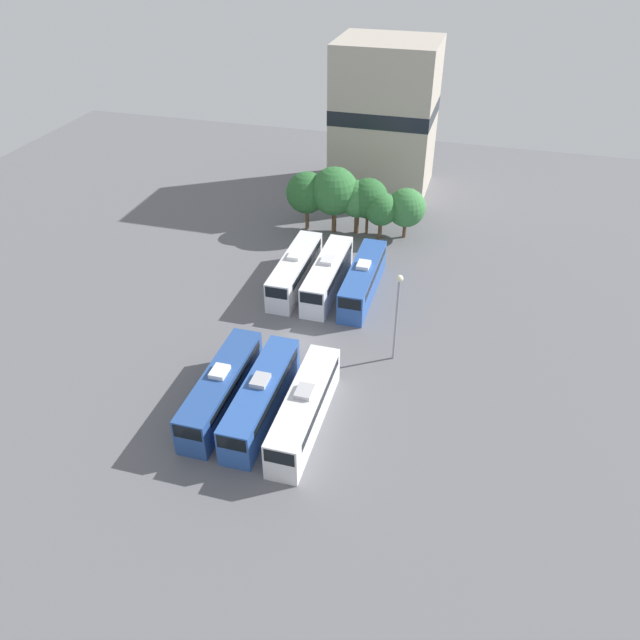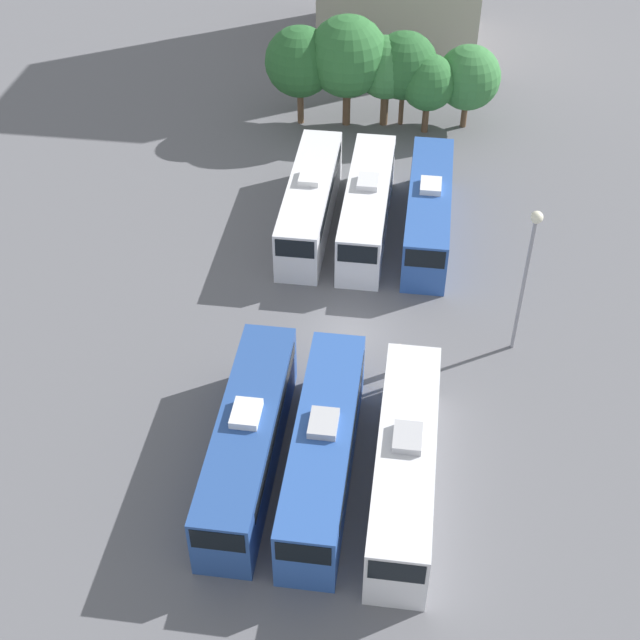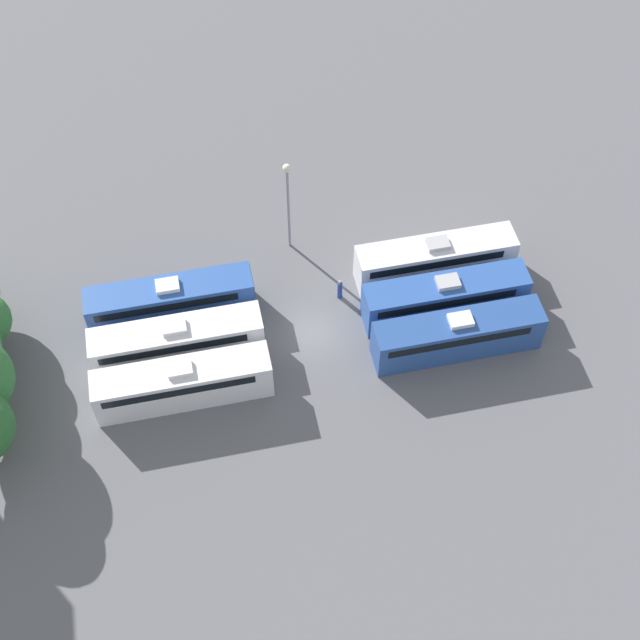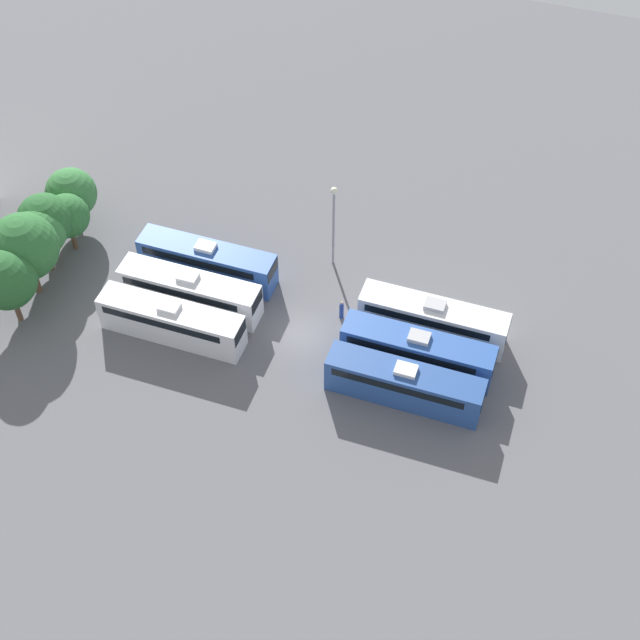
{
  "view_description": "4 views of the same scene",
  "coord_description": "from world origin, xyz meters",
  "px_view_note": "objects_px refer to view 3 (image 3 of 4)",
  "views": [
    {
      "loc": [
        13.73,
        -42.5,
        33.47
      ],
      "look_at": [
        1.33,
        1.76,
        1.51
      ],
      "focal_mm": 35.0,
      "sensor_mm": 36.0,
      "label": 1
    },
    {
      "loc": [
        3.08,
        -34.53,
        31.03
      ],
      "look_at": [
        -1.39,
        -1.25,
        1.76
      ],
      "focal_mm": 50.0,
      "sensor_mm": 36.0,
      "label": 2
    },
    {
      "loc": [
        -36.03,
        7.12,
        51.08
      ],
      "look_at": [
        -0.38,
        -0.47,
        1.82
      ],
      "focal_mm": 50.0,
      "sensor_mm": 36.0,
      "label": 3
    },
    {
      "loc": [
        -42.91,
        -16.38,
        53.96
      ],
      "look_at": [
        0.39,
        -1.56,
        1.76
      ],
      "focal_mm": 50.0,
      "sensor_mm": 36.0,
      "label": 4
    }
  ],
  "objects_px": {
    "bus_5": "(170,300)",
    "worker_person": "(340,289)",
    "bus_4": "(177,341)",
    "light_pole": "(288,193)",
    "bus_0": "(457,334)",
    "bus_1": "(445,296)",
    "bus_2": "(435,258)",
    "bus_3": "(182,382)"
  },
  "relations": [
    {
      "from": "bus_5",
      "to": "worker_person",
      "type": "height_order",
      "value": "bus_5"
    },
    {
      "from": "bus_4",
      "to": "light_pole",
      "type": "height_order",
      "value": "light_pole"
    },
    {
      "from": "bus_0",
      "to": "worker_person",
      "type": "distance_m",
      "value": 9.21
    },
    {
      "from": "bus_1",
      "to": "bus_4",
      "type": "bearing_deg",
      "value": 89.66
    },
    {
      "from": "bus_2",
      "to": "bus_4",
      "type": "height_order",
      "value": "same"
    },
    {
      "from": "bus_2",
      "to": "bus_3",
      "type": "distance_m",
      "value": 20.42
    },
    {
      "from": "bus_5",
      "to": "light_pole",
      "type": "height_order",
      "value": "light_pole"
    },
    {
      "from": "bus_4",
      "to": "bus_5",
      "type": "distance_m",
      "value": 3.61
    },
    {
      "from": "bus_1",
      "to": "bus_4",
      "type": "xyz_separation_m",
      "value": [
        0.11,
        18.9,
        0.0
      ]
    },
    {
      "from": "bus_2",
      "to": "bus_5",
      "type": "height_order",
      "value": "same"
    },
    {
      "from": "light_pole",
      "to": "bus_0",
      "type": "bearing_deg",
      "value": -141.52
    },
    {
      "from": "bus_4",
      "to": "worker_person",
      "type": "xyz_separation_m",
      "value": [
        2.72,
        -11.99,
        -0.88
      ]
    },
    {
      "from": "bus_1",
      "to": "light_pole",
      "type": "xyz_separation_m",
      "value": [
        8.51,
        9.51,
        3.85
      ]
    },
    {
      "from": "bus_0",
      "to": "bus_5",
      "type": "relative_size",
      "value": 1.0
    },
    {
      "from": "worker_person",
      "to": "light_pole",
      "type": "xyz_separation_m",
      "value": [
        5.68,
        2.6,
        4.73
      ]
    },
    {
      "from": "bus_2",
      "to": "bus_3",
      "type": "bearing_deg",
      "value": 109.51
    },
    {
      "from": "bus_0",
      "to": "bus_2",
      "type": "height_order",
      "value": "same"
    },
    {
      "from": "bus_4",
      "to": "bus_5",
      "type": "xyz_separation_m",
      "value": [
        3.61,
        0.06,
        0.0
      ]
    },
    {
      "from": "bus_3",
      "to": "bus_1",
      "type": "bearing_deg",
      "value": -80.15
    },
    {
      "from": "bus_4",
      "to": "bus_2",
      "type": "bearing_deg",
      "value": -79.91
    },
    {
      "from": "worker_person",
      "to": "bus_1",
      "type": "bearing_deg",
      "value": -112.27
    },
    {
      "from": "bus_0",
      "to": "worker_person",
      "type": "relative_size",
      "value": 6.39
    },
    {
      "from": "bus_4",
      "to": "light_pole",
      "type": "relative_size",
      "value": 1.41
    },
    {
      "from": "bus_1",
      "to": "light_pole",
      "type": "relative_size",
      "value": 1.41
    },
    {
      "from": "bus_1",
      "to": "bus_2",
      "type": "xyz_separation_m",
      "value": [
        3.53,
        -0.32,
        0.0
      ]
    },
    {
      "from": "bus_2",
      "to": "bus_5",
      "type": "distance_m",
      "value": 19.29
    },
    {
      "from": "bus_5",
      "to": "worker_person",
      "type": "distance_m",
      "value": 12.11
    },
    {
      "from": "bus_3",
      "to": "light_pole",
      "type": "xyz_separation_m",
      "value": [
        11.79,
        -9.41,
        3.85
      ]
    },
    {
      "from": "bus_3",
      "to": "worker_person",
      "type": "bearing_deg",
      "value": -63.01
    },
    {
      "from": "bus_2",
      "to": "bus_3",
      "type": "height_order",
      "value": "same"
    },
    {
      "from": "bus_2",
      "to": "light_pole",
      "type": "distance_m",
      "value": 11.68
    },
    {
      "from": "bus_2",
      "to": "light_pole",
      "type": "relative_size",
      "value": 1.41
    },
    {
      "from": "bus_1",
      "to": "worker_person",
      "type": "distance_m",
      "value": 7.52
    },
    {
      "from": "bus_2",
      "to": "bus_4",
      "type": "bearing_deg",
      "value": 100.09
    },
    {
      "from": "bus_2",
      "to": "bus_4",
      "type": "relative_size",
      "value": 1.0
    },
    {
      "from": "bus_4",
      "to": "light_pole",
      "type": "bearing_deg",
      "value": -48.19
    },
    {
      "from": "bus_3",
      "to": "bus_4",
      "type": "bearing_deg",
      "value": -0.41
    },
    {
      "from": "bus_1",
      "to": "bus_3",
      "type": "distance_m",
      "value": 19.21
    },
    {
      "from": "bus_1",
      "to": "bus_5",
      "type": "bearing_deg",
      "value": 78.91
    },
    {
      "from": "bus_1",
      "to": "bus_2",
      "type": "height_order",
      "value": "same"
    },
    {
      "from": "bus_5",
      "to": "worker_person",
      "type": "bearing_deg",
      "value": -94.2
    },
    {
      "from": "bus_0",
      "to": "bus_1",
      "type": "bearing_deg",
      "value": -2.02
    }
  ]
}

